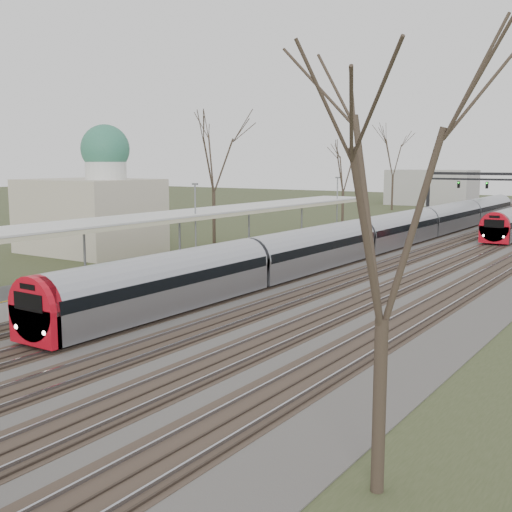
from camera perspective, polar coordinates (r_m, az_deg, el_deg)
The scene contains 8 objects.
track_bed at distance 56.22m, azimuth 14.89°, elevation 0.60°, with size 24.00×160.00×0.22m.
platform at distance 45.13m, azimuth -3.87°, elevation -0.43°, with size 3.50×69.00×1.00m, color #9E9B93.
canopy at distance 41.27m, azimuth -7.76°, elevation 3.48°, with size 4.10×50.00×3.11m.
dome_building at distance 53.76m, azimuth -14.34°, elevation 4.20°, with size 10.00×8.00×10.30m.
signal_gantry at distance 84.70m, azimuth 21.73°, elevation 6.11°, with size 21.00×0.59×6.08m.
tree_west_far at distance 57.77m, azimuth -3.81°, elevation 8.98°, with size 5.50×5.50×11.33m.
tree_east_near at distance 13.82m, azimuth 11.42°, elevation 4.66°, with size 4.50×4.50×9.27m.
train_near at distance 56.85m, azimuth 12.26°, elevation 2.22°, with size 2.62×75.21×3.05m.
Camera 1 is at (18.27, 2.25, 7.42)m, focal length 45.00 mm.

